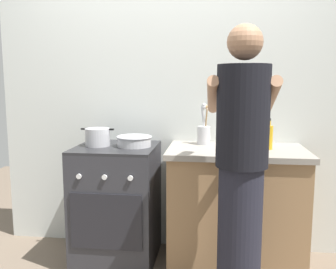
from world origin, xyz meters
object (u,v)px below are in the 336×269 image
(utensil_crock, at_px, (204,132))
(person, at_px, (241,173))
(spice_bottle, at_px, (233,143))
(stove_range, at_px, (117,203))
(mixing_bowl, at_px, (134,141))
(oil_bottle, at_px, (268,137))
(pot, at_px, (98,137))

(utensil_crock, bearing_deg, person, -71.55)
(person, bearing_deg, spice_bottle, 91.81)
(stove_range, relative_size, mixing_bowl, 3.37)
(spice_bottle, bearing_deg, oil_bottle, -2.42)
(spice_bottle, distance_m, oil_bottle, 0.25)
(spice_bottle, height_order, person, person)
(spice_bottle, bearing_deg, stove_range, -178.45)
(utensil_crock, bearing_deg, oil_bottle, -18.26)
(stove_range, xyz_separation_m, spice_bottle, (0.88, 0.02, 0.49))
(oil_bottle, xyz_separation_m, person, (-0.23, -0.56, -0.13))
(spice_bottle, height_order, oil_bottle, oil_bottle)
(stove_range, relative_size, oil_bottle, 4.03)
(spice_bottle, relative_size, oil_bottle, 0.39)
(pot, distance_m, oil_bottle, 1.26)
(stove_range, xyz_separation_m, person, (0.89, -0.55, 0.41))
(mixing_bowl, bearing_deg, person, -36.37)
(pot, xyz_separation_m, person, (1.03, -0.54, -0.11))
(pot, bearing_deg, mixing_bowl, 2.24)
(pot, relative_size, mixing_bowl, 0.95)
(spice_bottle, bearing_deg, person, -88.19)
(mixing_bowl, relative_size, person, 0.16)
(utensil_crock, xyz_separation_m, oil_bottle, (0.47, -0.15, -0.00))
(mixing_bowl, bearing_deg, utensil_crock, 17.26)
(stove_range, relative_size, utensil_crock, 2.81)
(pot, xyz_separation_m, oil_bottle, (1.26, 0.02, 0.03))
(pot, xyz_separation_m, mixing_bowl, (0.28, 0.01, -0.02))
(oil_bottle, relative_size, person, 0.13)
(stove_range, distance_m, person, 1.13)
(pot, bearing_deg, oil_bottle, 0.79)
(stove_range, relative_size, pot, 3.55)
(pot, bearing_deg, person, -27.76)
(oil_bottle, bearing_deg, stove_range, -179.32)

